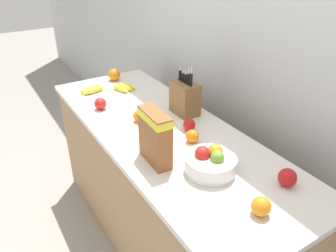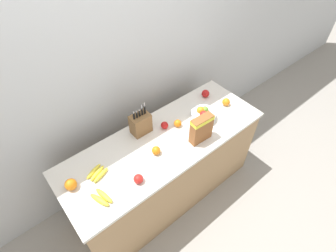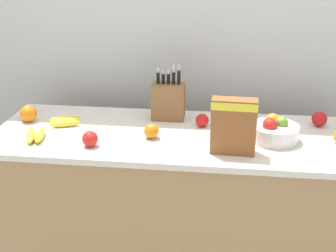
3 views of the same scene
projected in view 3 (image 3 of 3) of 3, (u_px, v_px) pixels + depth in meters
wall_back at (192, 27)px, 2.67m from camera, size 9.00×0.06×2.60m
counter at (181, 209)px, 2.48m from camera, size 1.89×0.69×0.87m
knife_block at (168, 101)px, 2.49m from camera, size 0.17×0.12×0.30m
cereal_box at (234, 124)px, 2.07m from camera, size 0.20×0.09×0.25m
fruit_bowl at (274, 131)px, 2.23m from camera, size 0.23×0.23×0.12m
banana_bunch_left at (65, 121)px, 2.43m from camera, size 0.19×0.15×0.03m
banana_bunch_right at (35, 135)px, 2.25m from camera, size 0.13×0.19×0.04m
apple_leftmost at (202, 120)px, 2.40m from camera, size 0.07×0.07×0.07m
apple_rear at (319, 119)px, 2.40m from camera, size 0.08×0.08×0.08m
apple_near_bananas at (90, 139)px, 2.17m from camera, size 0.07×0.07×0.07m
orange_front_left at (151, 131)px, 2.26m from camera, size 0.07×0.07×0.07m
orange_by_cereal at (223, 125)px, 2.33m from camera, size 0.07×0.07×0.07m
orange_front_center at (28, 114)px, 2.46m from camera, size 0.09×0.09×0.09m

